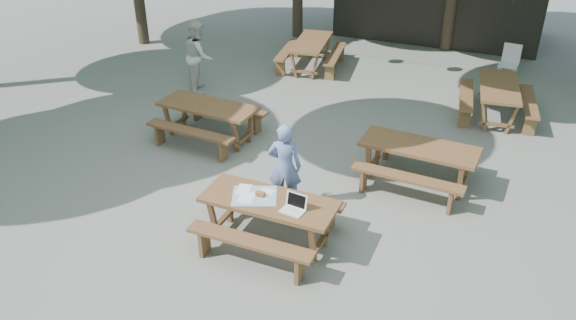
% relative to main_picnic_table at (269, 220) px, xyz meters
% --- Properties ---
extents(ground, '(80.00, 80.00, 0.00)m').
position_rel_main_picnic_table_xyz_m(ground, '(-0.11, 1.34, -0.39)').
color(ground, '#64635F').
rests_on(ground, ground).
extents(main_picnic_table, '(2.00, 1.58, 0.75)m').
position_rel_main_picnic_table_xyz_m(main_picnic_table, '(0.00, 0.00, 0.00)').
color(main_picnic_table, brown).
rests_on(main_picnic_table, ground).
extents(picnic_table_nw, '(2.04, 1.69, 0.75)m').
position_rel_main_picnic_table_xyz_m(picnic_table_nw, '(-2.56, 2.61, 0.00)').
color(picnic_table_nw, brown).
rests_on(picnic_table_nw, ground).
extents(picnic_table_ne, '(2.04, 1.68, 0.75)m').
position_rel_main_picnic_table_xyz_m(picnic_table_ne, '(1.67, 2.56, 0.00)').
color(picnic_table_ne, brown).
rests_on(picnic_table_ne, ground).
extents(picnic_table_far_w, '(1.85, 2.12, 0.75)m').
position_rel_main_picnic_table_xyz_m(picnic_table_far_w, '(-2.17, 7.30, 0.00)').
color(picnic_table_far_w, brown).
rests_on(picnic_table_far_w, ground).
extents(picnic_table_far_e, '(1.80, 2.08, 0.75)m').
position_rel_main_picnic_table_xyz_m(picnic_table_far_e, '(2.69, 6.01, 0.00)').
color(picnic_table_far_e, brown).
rests_on(picnic_table_far_e, ground).
extents(woman, '(0.62, 0.49, 1.50)m').
position_rel_main_picnic_table_xyz_m(woman, '(-0.18, 0.97, 0.36)').
color(woman, '#6881BF').
rests_on(woman, ground).
extents(second_person, '(0.97, 1.05, 1.73)m').
position_rel_main_picnic_table_xyz_m(second_person, '(-4.08, 4.83, 0.48)').
color(second_person, silver).
rests_on(second_person, ground).
extents(plastic_chair, '(0.49, 0.49, 0.90)m').
position_rel_main_picnic_table_xyz_m(plastic_chair, '(2.74, 8.47, -0.13)').
color(plastic_chair, silver).
rests_on(plastic_chair, ground).
extents(laptop, '(0.36, 0.30, 0.24)m').
position_rel_main_picnic_table_xyz_m(laptop, '(0.44, -0.10, 0.42)').
color(laptop, white).
rests_on(laptop, main_picnic_table).
extents(tabletop_clutter, '(0.81, 0.76, 0.08)m').
position_rel_main_picnic_table_xyz_m(tabletop_clutter, '(-0.23, 0.01, 0.37)').
color(tabletop_clutter, '#387BC0').
rests_on(tabletop_clutter, main_picnic_table).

